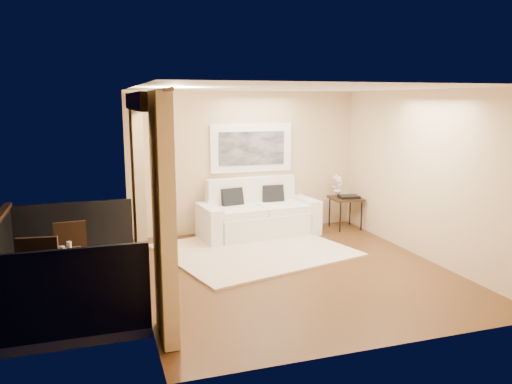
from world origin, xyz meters
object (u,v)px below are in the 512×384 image
sofa (257,215)px  bistro_table (55,260)px  orchid (338,185)px  balcony_chair_near (37,277)px  side_table (346,200)px  balcony_chair_far (71,249)px  ice_bucket (37,246)px

sofa → bistro_table: 4.19m
orchid → bistro_table: bearing=-154.2°
balcony_chair_near → side_table: bearing=36.4°
bistro_table → side_table: bearing=24.0°
side_table → orchid: bearing=124.8°
sofa → balcony_chair_far: 3.72m
sofa → balcony_chair_far: bearing=-156.8°
balcony_chair_near → ice_bucket: (-0.05, 0.65, 0.18)m
balcony_chair_far → balcony_chair_near: size_ratio=0.92×
side_table → balcony_chair_near: bearing=-151.7°
orchid → balcony_chair_far: size_ratio=0.49×
sofa → bistro_table: size_ratio=3.37×
orchid → bistro_table: (-5.12, -2.48, -0.26)m
balcony_chair_far → sofa: bearing=-154.1°
balcony_chair_far → ice_bucket: bearing=53.6°
bistro_table → balcony_chair_near: bearing=-104.3°
balcony_chair_near → bistro_table: bearing=83.8°
side_table → ice_bucket: size_ratio=3.16×
balcony_chair_near → balcony_chair_far: bearing=83.5°
side_table → ice_bucket: 5.87m
bistro_table → balcony_chair_near: 0.59m
bistro_table → balcony_chair_near: (-0.14, -0.57, 0.00)m
sofa → balcony_chair_far: (-3.24, -1.81, 0.17)m
sofa → ice_bucket: sofa is taller
bistro_table → ice_bucket: (-0.19, 0.08, 0.18)m
orchid → ice_bucket: (-5.31, -2.40, -0.08)m
bistro_table → orchid: bearing=25.8°
side_table → balcony_chair_far: size_ratio=0.67×
sofa → orchid: size_ratio=5.00×
sofa → side_table: 1.83m
sofa → balcony_chair_near: 4.65m
side_table → orchid: 0.34m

